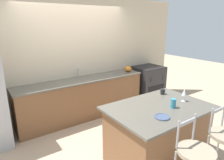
# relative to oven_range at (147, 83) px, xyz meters

# --- Properties ---
(ground_plane) EXTENTS (18.00, 18.00, 0.00)m
(ground_plane) POSITION_rel_oven_range_xyz_m (-1.97, -0.29, -0.48)
(ground_plane) COLOR tan
(wall_back) EXTENTS (6.00, 0.07, 2.70)m
(wall_back) POSITION_rel_oven_range_xyz_m (-1.97, 0.36, 0.87)
(wall_back) COLOR beige
(wall_back) RESTS_ON ground_plane
(back_counter) EXTENTS (2.96, 0.63, 0.92)m
(back_counter) POSITION_rel_oven_range_xyz_m (-1.97, 0.07, -0.02)
(back_counter) COLOR brown
(back_counter) RESTS_ON ground_plane
(sink_faucet) EXTENTS (0.02, 0.13, 0.22)m
(sink_faucet) POSITION_rel_oven_range_xyz_m (-1.97, 0.25, 0.57)
(sink_faucet) COLOR #ADAFB5
(sink_faucet) RESTS_ON back_counter
(kitchen_island) EXTENTS (1.55, 1.07, 0.92)m
(kitchen_island) POSITION_rel_oven_range_xyz_m (-1.71, -1.96, -0.02)
(kitchen_island) COLOR brown
(kitchen_island) RESTS_ON ground_plane
(oven_range) EXTENTS (0.79, 0.71, 0.96)m
(oven_range) POSITION_rel_oven_range_xyz_m (0.00, 0.00, 0.00)
(oven_range) COLOR #28282B
(oven_range) RESTS_ON ground_plane
(dinner_plate) EXTENTS (0.21, 0.21, 0.02)m
(dinner_plate) POSITION_rel_oven_range_xyz_m (-1.95, -2.23, 0.45)
(dinner_plate) COLOR #425170
(dinner_plate) RESTS_ON kitchen_island
(wine_glass) EXTENTS (0.07, 0.07, 0.21)m
(wine_glass) POSITION_rel_oven_range_xyz_m (-1.23, -2.04, 0.58)
(wine_glass) COLOR white
(wine_glass) RESTS_ON kitchen_island
(coffee_mug) EXTENTS (0.11, 0.08, 0.09)m
(coffee_mug) POSITION_rel_oven_range_xyz_m (-1.25, -1.62, 0.48)
(coffee_mug) COLOR #232326
(coffee_mug) RESTS_ON kitchen_island
(tumbler_cup) EXTENTS (0.08, 0.08, 0.14)m
(tumbler_cup) POSITION_rel_oven_range_xyz_m (-1.57, -2.11, 0.51)
(tumbler_cup) COLOR teal
(tumbler_cup) RESTS_ON kitchen_island
(pumpkin_decoration) EXTENTS (0.18, 0.18, 0.16)m
(pumpkin_decoration) POSITION_rel_oven_range_xyz_m (-0.68, 0.03, 0.51)
(pumpkin_decoration) COLOR orange
(pumpkin_decoration) RESTS_ON back_counter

